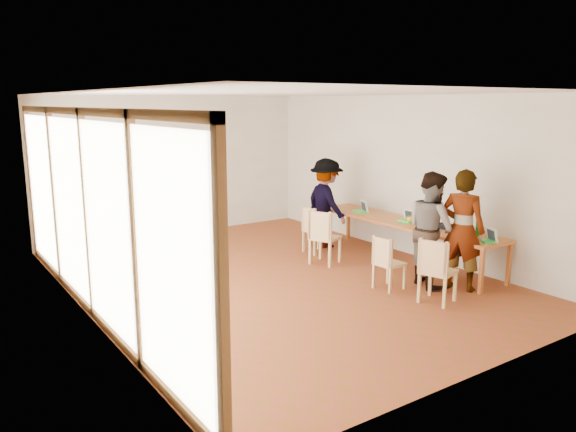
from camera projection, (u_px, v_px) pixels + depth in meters
The scene contains 25 objects.
ground at pixel (276, 279), 9.26m from camera, with size 8.00×8.00×0.00m, color brown.
wall_back at pixel (175, 166), 12.20m from camera, with size 6.00×0.10×3.00m, color beige.
wall_front at pixel (489, 238), 5.73m from camera, with size 6.00×0.10×3.00m, color beige.
wall_right at pixel (408, 176), 10.62m from camera, with size 0.10×8.00×3.00m, color beige.
window_wall at pixel (86, 208), 7.32m from camera, with size 0.10×8.00×3.00m, color white.
ceiling at pixel (275, 92), 8.66m from camera, with size 6.00×8.00×0.04m, color white.
communal_table at pixel (404, 224), 10.15m from camera, with size 0.80×4.00×0.75m.
side_table at pixel (80, 225), 10.24m from camera, with size 0.90×0.90×0.75m.
chair_near at pixel (436, 264), 8.00m from camera, with size 0.56×0.56×0.51m.
chair_mid at pixel (386, 257), 8.63m from camera, with size 0.42×0.42×0.45m.
chair_far at pixel (323, 232), 9.96m from camera, with size 0.61×0.61×0.53m.
chair_empty at pixel (313, 225), 10.75m from camera, with size 0.43×0.43×0.48m.
chair_spare at pixel (131, 275), 7.76m from camera, with size 0.55×0.55×0.44m.
person_near at pixel (462, 230), 8.59m from camera, with size 0.69×0.45×1.88m, color gray.
person_mid at pixel (431, 229), 8.81m from camera, with size 0.88×0.69×1.82m, color gray.
person_far at pixel (326, 203), 11.20m from camera, with size 1.15×0.66×1.78m, color gray.
laptop_near at pixel (489, 238), 8.64m from camera, with size 0.29×0.31×0.22m.
laptop_mid at pixel (408, 218), 10.12m from camera, with size 0.25×0.28×0.22m.
laptop_far at pixel (362, 209), 10.99m from camera, with size 0.30×0.32×0.23m.
yellow_mug at pixel (410, 219), 10.04m from camera, with size 0.14×0.14×0.11m, color gold.
green_bottle at pixel (478, 228), 8.96m from camera, with size 0.07×0.07×0.28m, color #176517.
clear_glass at pixel (335, 204), 11.61m from camera, with size 0.07×0.07×0.09m, color silver.
condiment_cup at pixel (473, 231), 9.25m from camera, with size 0.08×0.08×0.06m, color white.
pink_phone at pixel (424, 229), 9.47m from camera, with size 0.05×0.10×0.01m, color #C23A5E.
black_pouch at pixel (446, 226), 9.52m from camera, with size 0.16×0.26×0.09m, color black.
Camera 1 is at (-4.85, -7.43, 2.86)m, focal length 35.00 mm.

